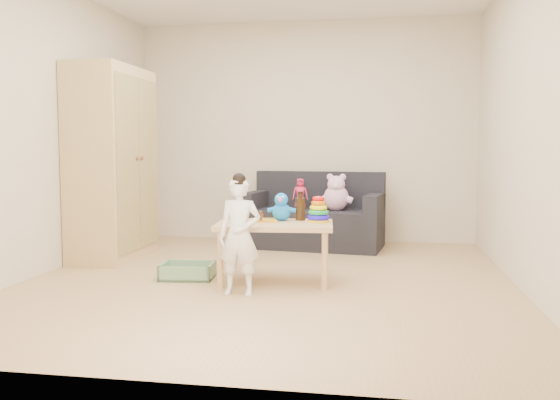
% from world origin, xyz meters
% --- Properties ---
extents(room, '(4.50, 4.50, 4.50)m').
position_xyz_m(room, '(0.00, 0.00, 1.30)').
color(room, tan).
rests_on(room, ground).
extents(wardrobe, '(0.53, 1.05, 1.90)m').
position_xyz_m(wardrobe, '(-1.73, 0.73, 0.95)').
color(wardrobe, tan).
rests_on(wardrobe, ground).
extents(sofa, '(1.58, 0.93, 0.42)m').
position_xyz_m(sofa, '(0.18, 1.72, 0.21)').
color(sofa, black).
rests_on(sofa, ground).
extents(play_table, '(0.99, 0.67, 0.49)m').
position_xyz_m(play_table, '(0.07, -0.09, 0.25)').
color(play_table, tan).
rests_on(play_table, ground).
extents(storage_bin, '(0.46, 0.37, 0.13)m').
position_xyz_m(storage_bin, '(-0.69, -0.08, 0.07)').
color(storage_bin, gray).
rests_on(storage_bin, ground).
extents(toddler, '(0.32, 0.22, 0.87)m').
position_xyz_m(toddler, '(-0.12, -0.53, 0.43)').
color(toddler, white).
rests_on(toddler, ground).
extents(pink_bear, '(0.32, 0.28, 0.34)m').
position_xyz_m(pink_bear, '(0.43, 1.67, 0.59)').
color(pink_bear, '#FFBBE6').
rests_on(pink_bear, sofa).
extents(doll, '(0.19, 0.14, 0.34)m').
position_xyz_m(doll, '(0.03, 1.67, 0.59)').
color(doll, '#EB2C57').
rests_on(doll, sofa).
extents(ring_stacker, '(0.19, 0.19, 0.21)m').
position_xyz_m(ring_stacker, '(0.41, 0.00, 0.58)').
color(ring_stacker, yellow).
rests_on(ring_stacker, play_table).
extents(brown_bottle, '(0.08, 0.08, 0.24)m').
position_xyz_m(brown_bottle, '(0.25, 0.11, 0.60)').
color(brown_bottle, black).
rests_on(brown_bottle, play_table).
extents(blue_plush, '(0.24, 0.21, 0.24)m').
position_xyz_m(blue_plush, '(0.10, 0.06, 0.61)').
color(blue_plush, '#1A81F2').
rests_on(blue_plush, play_table).
extents(wooden_figure, '(0.05, 0.05, 0.10)m').
position_xyz_m(wooden_figure, '(-0.05, -0.09, 0.54)').
color(wooden_figure, brown).
rests_on(wooden_figure, play_table).
extents(yellow_book, '(0.25, 0.25, 0.02)m').
position_xyz_m(yellow_book, '(-0.04, -0.00, 0.50)').
color(yellow_book, gold).
rests_on(yellow_book, play_table).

